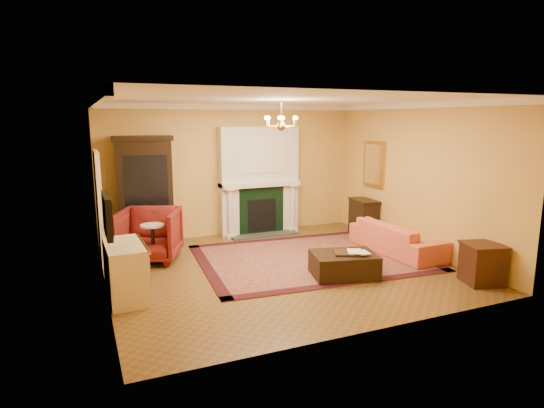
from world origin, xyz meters
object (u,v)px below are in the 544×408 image
leather_ottoman (344,265)px  end_table (482,265)px  pedestal_table (153,242)px  commode (126,271)px  wingback_armchair (149,232)px  coral_sofa (397,233)px  china_cabinet (145,194)px  console_table (363,218)px

leather_ottoman → end_table: bearing=-17.3°
pedestal_table → commode: (-0.63, -1.44, -0.03)m
wingback_armchair → coral_sofa: 4.89m
pedestal_table → leather_ottoman: bearing=-33.7°
china_cabinet → console_table: bearing=-6.5°
pedestal_table → leather_ottoman: 3.50m
pedestal_table → commode: bearing=-113.5°
leather_ottoman → wingback_armchair: bearing=156.4°
commode → leather_ottoman: commode is taller
wingback_armchair → pedestal_table: wingback_armchair is taller
commode → china_cabinet: bearing=74.2°
coral_sofa → commode: bearing=91.4°
end_table → leather_ottoman: end_table is taller
china_cabinet → commode: bearing=-98.5°
commode → end_table: (5.45, -1.66, -0.10)m
china_cabinet → coral_sofa: (4.56, -2.55, -0.70)m
china_cabinet → coral_sofa: size_ratio=1.05×
china_cabinet → coral_sofa: bearing=-23.6°
coral_sofa → china_cabinet: bearing=58.9°
china_cabinet → end_table: size_ratio=3.50×
china_cabinet → commode: 3.02m
wingback_armchair → leather_ottoman: (2.92, -2.24, -0.34)m
coral_sofa → end_table: (0.18, -1.97, -0.10)m
china_cabinet → commode: (-0.71, -2.85, -0.69)m
console_table → commode: bearing=-155.8°
coral_sofa → console_table: coral_sofa is taller
coral_sofa → pedestal_table: bearing=74.4°
commode → console_table: (5.51, 1.83, -0.02)m
china_cabinet → pedestal_table: (-0.09, -1.41, -0.67)m
end_table → leather_ottoman: (-1.92, 1.17, -0.10)m
wingback_armchair → console_table: wingback_armchair is taller
commode → coral_sofa: (5.27, 0.30, -0.00)m
commode → console_table: 5.81m
wingback_armchair → console_table: size_ratio=1.38×
end_table → console_table: console_table is taller
commode → leather_ottoman: bearing=-9.7°
pedestal_table → console_table: size_ratio=0.96×
china_cabinet → pedestal_table: size_ratio=2.90×
china_cabinet → leather_ottoman: china_cabinet is taller
end_table → console_table: size_ratio=0.80×
pedestal_table → coral_sofa: size_ratio=0.36×
pedestal_table → console_table: 4.90m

